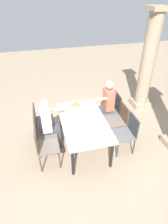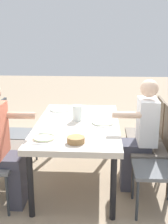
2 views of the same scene
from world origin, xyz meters
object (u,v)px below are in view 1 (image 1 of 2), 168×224
object	(u,v)px
dining_table	(83,123)
bread_basket	(76,105)
plate_0	(90,105)
chair_mid_south	(42,129)
chair_east_north	(127,132)
diner_man_white	(106,104)
chair_west_south	(41,119)
diner_woman_green	(50,123)
plate_1	(70,122)
plate_2	(103,133)
chair_west_north	(112,108)
chair_mid_north	(118,119)
stone_column_near	(148,64)
chair_east_south	(43,145)
water_pitcher	(85,120)

from	to	relation	value
dining_table	bread_basket	size ratio (longest dim) A/B	9.76
dining_table	plate_0	size ratio (longest dim) A/B	7.68
bread_basket	chair_mid_south	bearing A→B (deg)	-61.09
dining_table	chair_mid_south	distance (m)	0.92
chair_east_north	diner_man_white	distance (m)	0.95
dining_table	chair_west_south	xyz separation A→B (m)	(-0.57, -0.89, -0.16)
diner_woman_green	bread_basket	size ratio (longest dim) A/B	7.47
diner_man_white	plate_1	bearing A→B (deg)	-60.33
chair_west_south	plate_2	bearing A→B (deg)	47.04
dining_table	plate_2	size ratio (longest dim) A/B	6.38
chair_west_north	bread_basket	world-z (taller)	chair_west_north
plate_0	chair_mid_north	bearing A→B (deg)	56.88
stone_column_near	plate_1	distance (m)	2.80
chair_mid_south	diner_man_white	size ratio (longest dim) A/B	0.74
chair_west_south	diner_man_white	bearing A→B (deg)	89.89
dining_table	stone_column_near	size ratio (longest dim) A/B	0.60
chair_mid_north	plate_2	distance (m)	0.93
chair_east_south	plate_2	size ratio (longest dim) A/B	3.63
chair_mid_south	stone_column_near	size ratio (longest dim) A/B	0.35
chair_west_north	chair_west_south	world-z (taller)	chair_west_north
diner_man_white	dining_table	bearing A→B (deg)	-51.59
dining_table	water_pitcher	world-z (taller)	water_pitcher
dining_table	stone_column_near	world-z (taller)	stone_column_near
dining_table	chair_east_south	xyz separation A→B (m)	(0.35, -0.90, -0.12)
bread_basket	plate_0	bearing A→B (deg)	74.98
dining_table	diner_man_white	xyz separation A→B (m)	(-0.57, 0.71, 0.03)
chair_mid_south	chair_east_south	size ratio (longest dim) A/B	1.02
chair_west_south	chair_mid_south	size ratio (longest dim) A/B	0.90
chair_west_south	water_pitcher	size ratio (longest dim) A/B	4.75
chair_mid_south	stone_column_near	distance (m)	3.33
chair_mid_north	plate_0	world-z (taller)	chair_mid_north
plate_2	stone_column_near	bearing A→B (deg)	134.09
plate_0	plate_1	bearing A→B (deg)	-47.65
chair_west_south	plate_0	world-z (taller)	chair_west_south
chair_mid_north	diner_man_white	world-z (taller)	diner_man_white
dining_table	chair_east_north	world-z (taller)	chair_east_north
chair_mid_south	diner_man_white	world-z (taller)	diner_man_white
dining_table	plate_0	bearing A→B (deg)	150.88
stone_column_near	chair_west_south	bearing A→B (deg)	-76.92
chair_west_south	bread_basket	world-z (taller)	chair_west_south
stone_column_near	chair_east_north	bearing A→B (deg)	-37.24
chair_mid_south	diner_man_white	bearing A→B (deg)	104.97
plate_0	chair_mid_south	bearing A→B (deg)	-71.84
chair_east_south	water_pitcher	xyz separation A→B (m)	(-0.24, 0.91, 0.26)
dining_table	plate_2	bearing A→B (deg)	28.00
dining_table	diner_man_white	distance (m)	0.91
chair_mid_south	plate_1	world-z (taller)	chair_mid_south
chair_mid_north	chair_east_south	xyz separation A→B (m)	(0.48, -1.79, 0.04)
chair_mid_north	water_pitcher	world-z (taller)	water_pitcher
chair_mid_south	plate_0	world-z (taller)	chair_mid_south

